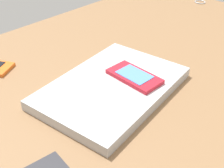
% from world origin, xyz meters
% --- Properties ---
extents(desk_surface, '(1.20, 0.80, 0.03)m').
position_xyz_m(desk_surface, '(0.00, 0.00, 0.01)').
color(desk_surface, olive).
rests_on(desk_surface, ground).
extents(laptop_closed, '(0.34, 0.25, 0.02)m').
position_xyz_m(laptop_closed, '(0.10, 0.04, 0.04)').
color(laptop_closed, '#B7BABC').
rests_on(laptop_closed, desk_surface).
extents(cell_phone_on_laptop, '(0.07, 0.12, 0.01)m').
position_xyz_m(cell_phone_on_laptop, '(0.05, 0.06, 0.06)').
color(cell_phone_on_laptop, red).
rests_on(cell_phone_on_laptop, laptop_closed).
extents(key_ring, '(0.04, 0.04, 0.00)m').
position_xyz_m(key_ring, '(-0.54, -0.12, 0.03)').
color(key_ring, silver).
rests_on(key_ring, desk_surface).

